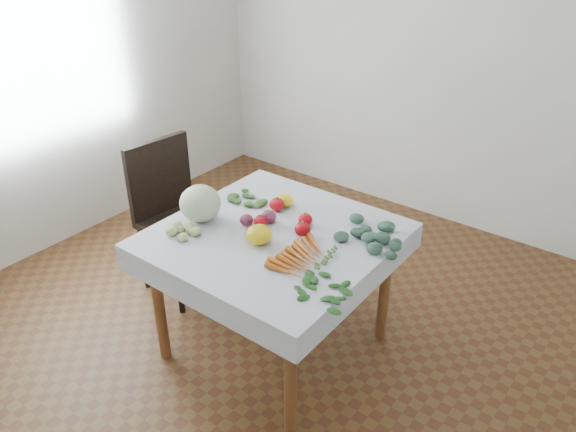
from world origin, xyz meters
name	(u,v)px	position (x,y,z in m)	size (l,w,h in m)	color
ground	(275,345)	(0.00, 0.00, 0.00)	(4.00, 4.00, 0.00)	brown
back_wall	(449,46)	(0.00, 2.00, 1.35)	(4.00, 0.04, 2.70)	white
left_wall	(32,59)	(-2.00, 0.00, 1.35)	(0.04, 4.00, 2.70)	white
table	(274,250)	(0.00, 0.00, 0.65)	(1.00, 1.00, 0.75)	brown
tablecloth	(274,234)	(0.00, 0.00, 0.75)	(1.12, 1.12, 0.01)	white
chair	(172,207)	(-0.91, 0.11, 0.56)	(0.49, 0.49, 0.98)	black
cabbage	(200,203)	(-0.40, -0.12, 0.85)	(0.22, 0.22, 0.20)	beige
tomato_a	(277,204)	(-0.14, 0.21, 0.79)	(0.08, 0.08, 0.07)	red
tomato_b	(260,221)	(-0.10, 0.01, 0.79)	(0.07, 0.07, 0.06)	red
tomato_c	(303,229)	(0.13, 0.08, 0.79)	(0.08, 0.08, 0.07)	red
tomato_d	(305,220)	(0.08, 0.17, 0.79)	(0.07, 0.07, 0.07)	red
heirloom_back	(284,200)	(-0.14, 0.27, 0.79)	(0.10, 0.10, 0.07)	yellow
heirloom_front	(259,234)	(0.00, -0.11, 0.80)	(0.13, 0.13, 0.09)	yellow
onion_a	(247,220)	(-0.17, -0.02, 0.79)	(0.07, 0.07, 0.06)	#561834
onion_b	(269,216)	(-0.09, 0.08, 0.79)	(0.08, 0.08, 0.07)	#561834
tomatillo_cluster	(183,230)	(-0.37, -0.28, 0.78)	(0.14, 0.10, 0.05)	#BCCF77
carrot_bunch	(301,258)	(0.26, -0.12, 0.77)	(0.21, 0.36, 0.03)	#D05617
kale_bunch	(376,236)	(0.44, 0.26, 0.78)	(0.31, 0.30, 0.04)	#355646
basil_bunch	(323,291)	(0.48, -0.25, 0.76)	(0.26, 0.22, 0.01)	#20591B
dill_bunch	(247,199)	(-0.34, 0.19, 0.77)	(0.20, 0.20, 0.02)	#4C7636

